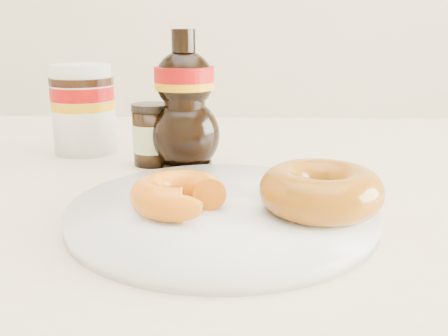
{
  "coord_description": "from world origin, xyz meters",
  "views": [
    {
      "loc": [
        0.08,
        -0.44,
        0.92
      ],
      "look_at": [
        0.06,
        0.04,
        0.79
      ],
      "focal_mm": 40.0,
      "sensor_mm": 36.0,
      "label": 1
    }
  ],
  "objects_px": {
    "donut_whole": "(321,190)",
    "nutella_jar": "(83,106)",
    "dining_table": "(173,251)",
    "donut_bitten": "(178,194)",
    "plate": "(222,211)",
    "dark_jar": "(152,135)",
    "syrup_bottle": "(185,100)"
  },
  "relations": [
    {
      "from": "donut_whole",
      "to": "nutella_jar",
      "type": "distance_m",
      "value": 0.4
    },
    {
      "from": "plate",
      "to": "dark_jar",
      "type": "xyz_separation_m",
      "value": [
        -0.1,
        0.19,
        0.03
      ]
    },
    {
      "from": "plate",
      "to": "donut_bitten",
      "type": "bearing_deg",
      "value": -155.76
    },
    {
      "from": "syrup_bottle",
      "to": "dark_jar",
      "type": "height_order",
      "value": "syrup_bottle"
    },
    {
      "from": "dining_table",
      "to": "dark_jar",
      "type": "relative_size",
      "value": 17.66
    },
    {
      "from": "donut_bitten",
      "to": "syrup_bottle",
      "type": "distance_m",
      "value": 0.21
    },
    {
      "from": "nutella_jar",
      "to": "dark_jar",
      "type": "distance_m",
      "value": 0.13
    },
    {
      "from": "plate",
      "to": "donut_bitten",
      "type": "height_order",
      "value": "donut_bitten"
    },
    {
      "from": "plate",
      "to": "syrup_bottle",
      "type": "bearing_deg",
      "value": 106.46
    },
    {
      "from": "plate",
      "to": "dark_jar",
      "type": "relative_size",
      "value": 3.58
    },
    {
      "from": "donut_whole",
      "to": "syrup_bottle",
      "type": "xyz_separation_m",
      "value": [
        -0.14,
        0.2,
        0.05
      ]
    },
    {
      "from": "dark_jar",
      "to": "donut_whole",
      "type": "bearing_deg",
      "value": -47.62
    },
    {
      "from": "donut_bitten",
      "to": "syrup_bottle",
      "type": "bearing_deg",
      "value": 91.3
    },
    {
      "from": "nutella_jar",
      "to": "donut_bitten",
      "type": "bearing_deg",
      "value": -58.3
    },
    {
      "from": "syrup_bottle",
      "to": "donut_whole",
      "type": "bearing_deg",
      "value": -54.23
    },
    {
      "from": "dining_table",
      "to": "donut_whole",
      "type": "xyz_separation_m",
      "value": [
        0.15,
        -0.12,
        0.12
      ]
    },
    {
      "from": "plate",
      "to": "syrup_bottle",
      "type": "distance_m",
      "value": 0.21
    },
    {
      "from": "plate",
      "to": "donut_bitten",
      "type": "relative_size",
      "value": 3.31
    },
    {
      "from": "donut_bitten",
      "to": "syrup_bottle",
      "type": "relative_size",
      "value": 0.5
    },
    {
      "from": "plate",
      "to": "dark_jar",
      "type": "height_order",
      "value": "dark_jar"
    },
    {
      "from": "dining_table",
      "to": "donut_bitten",
      "type": "height_order",
      "value": "donut_bitten"
    },
    {
      "from": "syrup_bottle",
      "to": "donut_bitten",
      "type": "bearing_deg",
      "value": -85.4
    },
    {
      "from": "donut_whole",
      "to": "dark_jar",
      "type": "xyz_separation_m",
      "value": [
        -0.19,
        0.2,
        0.01
      ]
    },
    {
      "from": "dining_table",
      "to": "donut_bitten",
      "type": "xyz_separation_m",
      "value": [
        0.03,
        -0.12,
        0.11
      ]
    },
    {
      "from": "donut_bitten",
      "to": "syrup_bottle",
      "type": "height_order",
      "value": "syrup_bottle"
    },
    {
      "from": "donut_bitten",
      "to": "dark_jar",
      "type": "distance_m",
      "value": 0.22
    },
    {
      "from": "donut_whole",
      "to": "syrup_bottle",
      "type": "relative_size",
      "value": 0.64
    },
    {
      "from": "donut_whole",
      "to": "syrup_bottle",
      "type": "distance_m",
      "value": 0.25
    },
    {
      "from": "nutella_jar",
      "to": "syrup_bottle",
      "type": "distance_m",
      "value": 0.17
    },
    {
      "from": "plate",
      "to": "donut_whole",
      "type": "height_order",
      "value": "donut_whole"
    },
    {
      "from": "donut_bitten",
      "to": "donut_whole",
      "type": "relative_size",
      "value": 0.78
    },
    {
      "from": "dining_table",
      "to": "dark_jar",
      "type": "distance_m",
      "value": 0.15
    }
  ]
}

